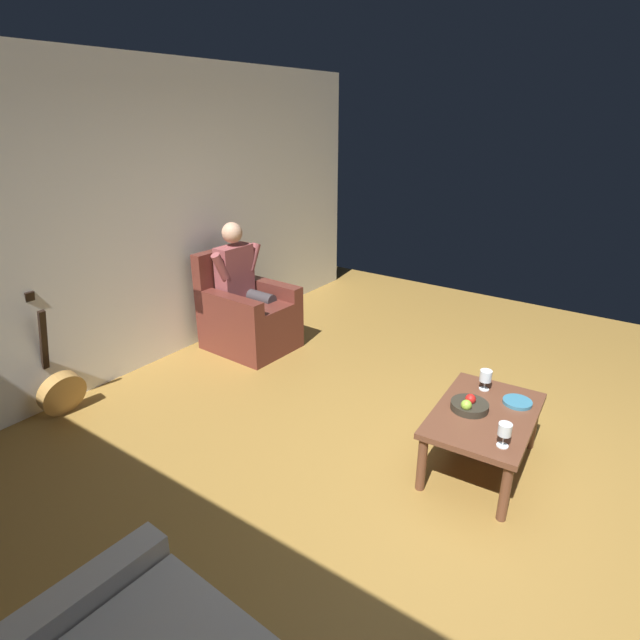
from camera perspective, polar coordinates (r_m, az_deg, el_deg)
The scene contains 10 objects.
ground_plane at distance 3.70m, azimuth 15.87°, elevation -16.66°, with size 7.50×7.50×0.00m, color olive.
wall_back at distance 4.93m, azimuth -19.35°, elevation 10.37°, with size 6.32×0.06×2.73m, color silver.
armchair at distance 5.28m, azimuth -8.12°, elevation 0.46°, with size 0.73×0.86×0.99m.
person_seated at distance 5.19m, azimuth -8.60°, elevation 4.15°, with size 0.65×0.56×1.28m.
coffee_table at distance 3.63m, azimuth 17.77°, elevation -10.59°, with size 0.98×0.67×0.43m.
guitar at distance 4.61m, azimuth -26.92°, elevation -6.83°, with size 0.37×0.32×1.01m.
wine_glass_near at distance 3.24m, azimuth 19.87°, elevation -11.53°, with size 0.08×0.08×0.15m.
wine_glass_far at distance 3.82m, azimuth 17.95°, elevation -6.05°, with size 0.08×0.08×0.15m.
fruit_bowl at distance 3.57m, azimuth 16.28°, elevation -9.09°, with size 0.25×0.25×0.11m.
decorative_dish at distance 3.76m, azimuth 21.11°, elevation -8.52°, with size 0.19×0.19×0.02m, color teal.
Camera 1 is at (2.81, 0.80, 2.26)m, focal length 28.76 mm.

